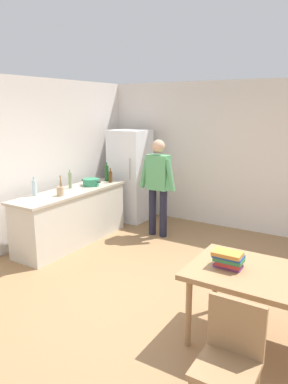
{
  "coord_description": "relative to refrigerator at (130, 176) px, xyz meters",
  "views": [
    {
      "loc": [
        2.04,
        -3.46,
        2.24
      ],
      "look_at": [
        -0.77,
        1.09,
        0.97
      ],
      "focal_mm": 33.71,
      "sensor_mm": 36.0,
      "label": 1
    }
  ],
  "objects": [
    {
      "name": "ground_plane",
      "position": [
        1.9,
        -2.4,
        -0.9
      ],
      "size": [
        14.0,
        14.0,
        0.0
      ],
      "primitive_type": "plane",
      "color": "#936D47"
    },
    {
      "name": "refrigerator",
      "position": [
        0.0,
        0.0,
        0.0
      ],
      "size": [
        0.7,
        0.67,
        1.8
      ],
      "color": "white",
      "rests_on": "ground_plane"
    },
    {
      "name": "bottle_beer_brown",
      "position": [
        0.07,
        -0.74,
        0.11
      ],
      "size": [
        0.06,
        0.06,
        0.26
      ],
      "color": "#5B3314",
      "rests_on": "kitchen_counter"
    },
    {
      "name": "chair",
      "position": [
        3.3,
        -3.67,
        -0.37
      ],
      "size": [
        0.42,
        0.42,
        0.91
      ],
      "rotation": [
        0.0,
        0.0,
        -0.16
      ],
      "color": "#9E754C",
      "rests_on": "ground_plane"
    },
    {
      "name": "bottle_vinegar_tall",
      "position": [
        -0.23,
        -1.48,
        0.14
      ],
      "size": [
        0.06,
        0.06,
        0.32
      ],
      "color": "gray",
      "rests_on": "kitchen_counter"
    },
    {
      "name": "cooking_pot",
      "position": [
        -0.06,
        -1.13,
        0.06
      ],
      "size": [
        0.4,
        0.28,
        0.12
      ],
      "color": "#2D845B",
      "rests_on": "kitchen_counter"
    },
    {
      "name": "utensil_jar",
      "position": [
        0.02,
        -1.95,
        0.08
      ],
      "size": [
        0.11,
        0.11,
        0.32
      ],
      "color": "tan",
      "rests_on": "kitchen_counter"
    },
    {
      "name": "kitchen_counter",
      "position": [
        -0.1,
        -1.6,
        -0.45
      ],
      "size": [
        0.64,
        2.2,
        0.9
      ],
      "color": "beige",
      "rests_on": "ground_plane"
    },
    {
      "name": "bottle_wine_green",
      "position": [
        -0.09,
        -0.64,
        0.15
      ],
      "size": [
        0.08,
        0.08,
        0.34
      ],
      "color": "#1E5123",
      "rests_on": "kitchen_counter"
    },
    {
      "name": "bottle_water_clear",
      "position": [
        -0.33,
        -2.15,
        0.13
      ],
      "size": [
        0.07,
        0.07,
        0.3
      ],
      "color": "silver",
      "rests_on": "kitchen_counter"
    },
    {
      "name": "dining_table",
      "position": [
        3.3,
        -2.7,
        -0.23
      ],
      "size": [
        1.4,
        0.9,
        0.75
      ],
      "color": "#9E754C",
      "rests_on": "ground_plane"
    },
    {
      "name": "person",
      "position": [
        0.95,
        -0.55,
        0.08
      ],
      "size": [
        0.7,
        0.22,
        1.7
      ],
      "color": "#1E1E2D",
      "rests_on": "ground_plane"
    },
    {
      "name": "book_stack",
      "position": [
        2.96,
        -2.75,
        -0.06
      ],
      "size": [
        0.28,
        0.19,
        0.16
      ],
      "color": "#753D7F",
      "rests_on": "dining_table"
    },
    {
      "name": "wall_left",
      "position": [
        -0.7,
        -2.2,
        0.45
      ],
      "size": [
        0.12,
        5.6,
        2.7
      ],
      "primitive_type": "cube",
      "color": "silver",
      "rests_on": "ground_plane"
    },
    {
      "name": "wall_back",
      "position": [
        1.9,
        0.6,
        0.45
      ],
      "size": [
        6.4,
        0.12,
        2.7
      ],
      "primitive_type": "cube",
      "color": "silver",
      "rests_on": "ground_plane"
    }
  ]
}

